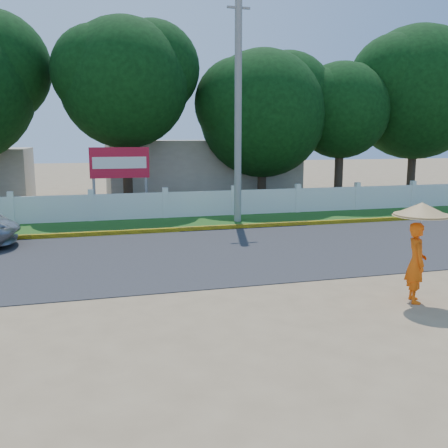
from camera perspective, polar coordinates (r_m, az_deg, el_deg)
ground at (r=10.48m, az=2.96°, el=-8.84°), size 120.00×120.00×0.00m
road at (r=14.65m, az=-2.62°, el=-3.36°), size 60.00×7.00×0.02m
grass_verge at (r=19.70m, az=-6.05°, el=0.04°), size 60.00×3.50×0.03m
curb at (r=18.04m, az=-5.15°, el=-0.64°), size 40.00×0.18×0.16m
fence at (r=21.04m, az=-6.73°, el=2.13°), size 40.00×0.10×1.10m
building_near at (r=28.15m, az=-2.86°, el=6.28°), size 10.00×6.00×3.20m
utility_pole at (r=19.85m, az=1.62°, el=13.11°), size 0.28×0.28×8.96m
monk_with_parasol at (r=10.87m, az=21.38°, el=-1.47°), size 1.14×1.14×2.07m
billboard at (r=21.79m, az=-11.84°, el=6.46°), size 2.50×0.13×2.95m
tree_row at (r=24.53m, az=-2.66°, el=14.25°), size 34.46×7.61×9.26m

